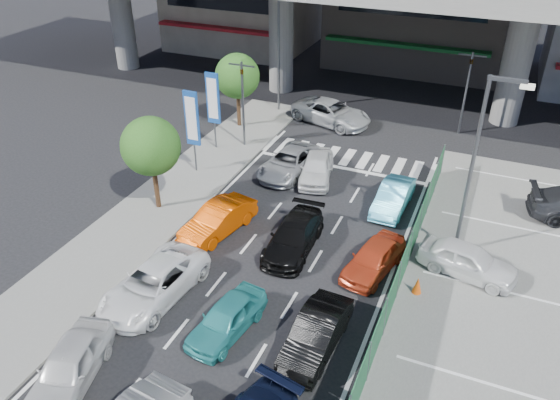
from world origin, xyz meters
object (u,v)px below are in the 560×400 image
at_px(tree_near, 151,146).
at_px(taxi_teal_mid, 227,318).
at_px(sedan_white_mid_left, 154,283).
at_px(taxi_orange_right, 374,258).
at_px(wagon_silver_front_left, 289,162).
at_px(sedan_white_front_mid, 317,167).
at_px(parked_sedan_white, 468,260).
at_px(van_white_back_left, 69,366).
at_px(traffic_light_left, 242,84).
at_px(tree_far, 237,76).
at_px(street_lamp_left, 281,42).
at_px(signboard_near, 192,121).
at_px(sedan_black_mid, 294,237).
at_px(signboard_far, 213,101).
at_px(hatch_black_mid_right, 316,334).
at_px(crossing_wagon_silver, 331,113).
at_px(traffic_cone, 417,285).
at_px(street_lamp_right, 479,155).
at_px(traffic_light_right, 469,73).
at_px(kei_truck_front_right, 393,197).
at_px(taxi_orange_left, 218,220).

height_order(tree_near, taxi_teal_mid, tree_near).
distance_m(sedan_white_mid_left, taxi_orange_right, 8.91).
height_order(sedan_white_mid_left, wagon_silver_front_left, sedan_white_mid_left).
xyz_separation_m(sedan_white_front_mid, parked_sedan_white, (8.45, -5.31, 0.05)).
distance_m(van_white_back_left, taxi_orange_right, 12.13).
xyz_separation_m(traffic_light_left, tree_near, (-0.80, -8.00, -0.55)).
bearing_deg(sedan_white_mid_left, tree_near, 127.65).
bearing_deg(traffic_light_left, taxi_teal_mid, -66.19).
bearing_deg(tree_far, street_lamp_left, 67.16).
relative_size(signboard_near, sedan_black_mid, 1.05).
bearing_deg(signboard_far, hatch_black_mid_right, -49.33).
xyz_separation_m(wagon_silver_front_left, crossing_wagon_silver, (-0.04, 7.43, 0.10)).
relative_size(sedan_white_mid_left, parked_sedan_white, 1.24).
xyz_separation_m(street_lamp_left, taxi_orange_right, (10.34, -14.68, -4.13)).
bearing_deg(parked_sedan_white, taxi_orange_right, 120.97).
relative_size(tree_near, traffic_cone, 6.61).
xyz_separation_m(van_white_back_left, taxi_orange_right, (7.60, 9.45, -0.05)).
relative_size(street_lamp_right, tree_far, 1.67).
bearing_deg(street_lamp_right, sedan_white_front_mid, 154.18).
bearing_deg(taxi_teal_mid, sedan_white_front_mid, 102.48).
xyz_separation_m(taxi_teal_mid, parked_sedan_white, (7.57, 6.72, 0.12)).
distance_m(traffic_light_right, sedan_white_front_mid, 11.57).
relative_size(street_lamp_right, street_lamp_left, 1.00).
bearing_deg(signboard_far, traffic_light_left, 35.70).
height_order(street_lamp_right, wagon_silver_front_left, street_lamp_right).
distance_m(traffic_light_left, tree_far, 3.02).
distance_m(sedan_black_mid, kei_truck_front_right, 5.98).
distance_m(taxi_orange_left, sedan_white_front_mid, 7.01).
distance_m(sedan_black_mid, crossing_wagon_silver, 14.18).
height_order(tree_far, sedan_white_front_mid, tree_far).
bearing_deg(traffic_light_left, kei_truck_front_right, -19.63).
height_order(traffic_light_right, tree_far, traffic_light_right).
distance_m(traffic_light_right, taxi_orange_right, 16.09).
bearing_deg(taxi_orange_right, kei_truck_front_right, 106.50).
height_order(crossing_wagon_silver, traffic_cone, crossing_wagon_silver).
distance_m(street_lamp_right, signboard_near, 14.61).
bearing_deg(taxi_orange_right, signboard_near, 169.84).
height_order(traffic_light_left, van_white_back_left, traffic_light_left).
bearing_deg(sedan_black_mid, traffic_light_left, 125.22).
distance_m(taxi_orange_right, wagon_silver_front_left, 9.23).
bearing_deg(tree_far, traffic_light_left, -57.38).
xyz_separation_m(street_lamp_right, van_white_back_left, (-10.76, -12.13, -4.08)).
relative_size(sedan_white_mid_left, traffic_cone, 6.84).
height_order(traffic_light_left, hatch_black_mid_right, traffic_light_left).
distance_m(street_lamp_right, signboard_far, 15.69).
bearing_deg(taxi_orange_left, van_white_back_left, -80.00).
bearing_deg(van_white_back_left, street_lamp_left, 82.50).
bearing_deg(traffic_cone, signboard_near, 157.73).
relative_size(street_lamp_left, taxi_orange_right, 2.11).
bearing_deg(sedan_white_front_mid, van_white_back_left, -112.89).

